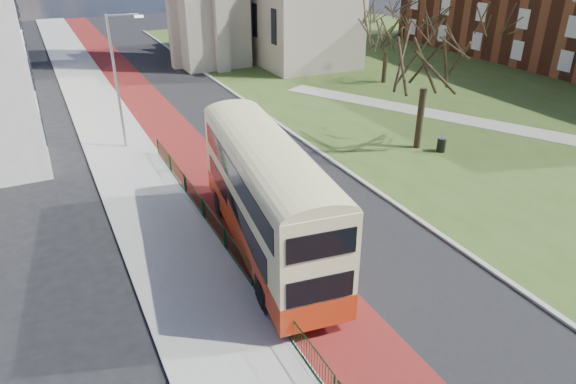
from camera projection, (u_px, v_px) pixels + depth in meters
ground at (332, 282)px, 19.97m from camera, size 160.00×160.00×0.00m
road_carriageway at (207, 124)px, 36.59m from camera, size 9.00×120.00×0.01m
bus_lane at (169, 130)px, 35.51m from camera, size 3.40×120.00×0.01m
pavement_west at (113, 138)px, 33.98m from camera, size 4.00×120.00×0.12m
kerb_west at (143, 133)px, 34.77m from camera, size 0.25×120.00×0.13m
kerb_east at (255, 108)px, 39.98m from camera, size 0.25×80.00×0.13m
grass_green at (451, 80)px, 47.90m from camera, size 40.00×80.00×0.04m
footpath at (505, 127)px, 35.89m from camera, size 18.84×32.82×0.03m
pedestrian_railing at (225, 239)px, 21.76m from camera, size 0.07×24.00×1.12m
streetlamp at (118, 76)px, 30.61m from camera, size 2.13×0.18×8.00m
bus at (266, 193)px, 20.74m from camera, size 4.14×11.84×4.85m
winter_tree_near at (430, 38)px, 29.55m from camera, size 7.91×7.91×9.77m
winter_tree_far at (388, 25)px, 44.68m from camera, size 5.26×5.26×7.28m
litter_bin at (441, 144)px, 31.74m from camera, size 0.58×0.58×0.93m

